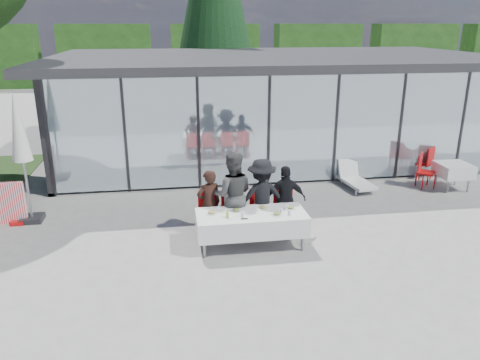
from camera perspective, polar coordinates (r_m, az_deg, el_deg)
name	(u,v)px	position (r m, az deg, el deg)	size (l,w,h in m)	color
ground	(259,252)	(9.67, 2.33, -8.82)	(90.00, 90.00, 0.00)	gray
pavilion	(271,90)	(17.15, 3.83, 10.83)	(14.80, 8.80, 3.44)	gray
treeline	(161,55)	(36.49, -9.55, 14.82)	(62.50, 2.00, 4.40)	#193D13
dining_table	(251,223)	(9.69, 1.39, -5.23)	(2.26, 0.96, 0.75)	white
diner_a	(209,204)	(10.08, -3.79, -2.92)	(0.55, 0.55, 1.52)	black
diner_chair_a	(209,211)	(10.28, -3.83, -3.83)	(0.44, 0.44, 0.97)	red
diner_b	(232,194)	(10.06, -0.94, -1.76)	(0.92, 0.92, 1.90)	#4C4C4C
diner_chair_b	(232,210)	(10.33, -1.02, -3.67)	(0.44, 0.44, 0.97)	red
diner_c	(261,197)	(10.20, 2.63, -2.08)	(1.10, 1.10, 1.71)	black
diner_chair_c	(260,208)	(10.43, 2.47, -3.47)	(0.44, 0.44, 0.97)	red
diner_d	(286,199)	(10.35, 5.57, -2.38)	(0.89, 0.89, 1.53)	black
diner_chair_d	(284,207)	(10.54, 5.37, -3.29)	(0.44, 0.44, 0.97)	red
plate_a	(212,213)	(9.57, -3.48, -4.01)	(0.24, 0.24, 0.07)	white
plate_b	(236,210)	(9.69, -0.45, -3.69)	(0.24, 0.24, 0.07)	white
plate_c	(263,208)	(9.82, 2.80, -3.39)	(0.24, 0.24, 0.07)	white
plate_d	(291,208)	(9.86, 6.18, -3.39)	(0.24, 0.24, 0.07)	white
plate_extra	(277,214)	(9.52, 4.52, -4.16)	(0.24, 0.24, 0.07)	white
juice_bottle	(227,215)	(9.35, -1.54, -4.23)	(0.06, 0.06, 0.15)	#95B94D
drinking_glasses	(271,213)	(9.51, 3.82, -4.03)	(1.02, 0.21, 0.10)	silver
folded_eyeglasses	(244,219)	(9.32, 0.53, -4.75)	(0.14, 0.03, 0.01)	black
spare_table_right	(454,170)	(14.34, 24.59, 1.10)	(0.86, 0.86, 0.74)	white
spare_chair_a	(423,169)	(14.16, 21.44, 1.24)	(0.62, 0.62, 0.97)	red
spare_chair_b	(426,161)	(15.00, 21.77, 2.12)	(0.62, 0.62, 0.97)	red
market_umbrella	(20,138)	(11.57, -25.27, 4.69)	(0.50, 0.50, 3.00)	black
lounger	(354,178)	(13.70, 13.76, 0.22)	(0.78, 1.40, 0.72)	white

